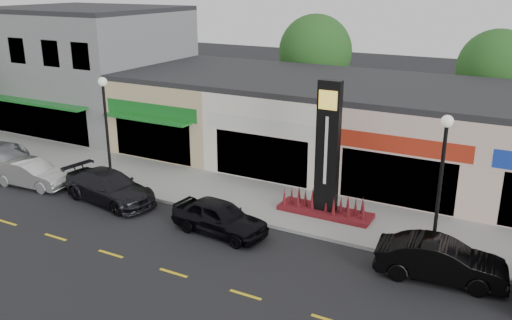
% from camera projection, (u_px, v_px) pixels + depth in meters
% --- Properties ---
extents(ground, '(120.00, 120.00, 0.00)m').
position_uv_depth(ground, '(218.00, 240.00, 22.07)').
color(ground, black).
rests_on(ground, ground).
extents(sidewalk, '(52.00, 4.30, 0.15)m').
position_uv_depth(sidewalk, '(267.00, 201.00, 25.68)').
color(sidewalk, gray).
rests_on(sidewalk, ground).
extents(curb, '(52.00, 0.20, 0.15)m').
position_uv_depth(curb, '(243.00, 219.00, 23.80)').
color(curb, gray).
rests_on(curb, ground).
extents(building_grey_2story, '(12.00, 10.95, 8.30)m').
position_uv_depth(building_grey_2story, '(89.00, 67.00, 38.46)').
color(building_grey_2story, slate).
rests_on(building_grey_2story, ground).
extents(shop_beige, '(7.00, 10.85, 4.80)m').
position_uv_depth(shop_beige, '(200.00, 105.00, 34.71)').
color(shop_beige, tan).
rests_on(shop_beige, ground).
extents(shop_cream, '(7.00, 10.01, 4.80)m').
position_uv_depth(shop_cream, '(300.00, 118.00, 31.56)').
color(shop_cream, silver).
rests_on(shop_cream, ground).
extents(shop_pink_w, '(7.00, 10.01, 4.80)m').
position_uv_depth(shop_pink_w, '(422.00, 134.00, 28.39)').
color(shop_pink_w, beige).
rests_on(shop_pink_w, ground).
extents(tree_rear_west, '(5.20, 5.20, 7.83)m').
position_uv_depth(tree_rear_west, '(315.00, 51.00, 38.48)').
color(tree_rear_west, '#382619').
rests_on(tree_rear_west, ground).
extents(tree_rear_mid, '(4.80, 4.80, 7.29)m').
position_uv_depth(tree_rear_mid, '(497.00, 69.00, 33.16)').
color(tree_rear_mid, '#382619').
rests_on(tree_rear_mid, ground).
extents(lamp_west_near, '(0.44, 0.44, 5.47)m').
position_uv_depth(lamp_west_near, '(106.00, 121.00, 26.67)').
color(lamp_west_near, black).
rests_on(lamp_west_near, sidewalk).
extents(lamp_east_near, '(0.44, 0.44, 5.47)m').
position_uv_depth(lamp_east_near, '(441.00, 173.00, 19.44)').
color(lamp_east_near, black).
rests_on(lamp_east_near, sidewalk).
extents(pylon_sign, '(4.20, 1.30, 6.00)m').
position_uv_depth(pylon_sign, '(327.00, 169.00, 23.49)').
color(pylon_sign, '#58140F').
rests_on(pylon_sign, sidewalk).
extents(car_white_van, '(1.81, 4.28, 1.37)m').
position_uv_depth(car_white_van, '(32.00, 174.00, 27.58)').
color(car_white_van, silver).
rests_on(car_white_van, ground).
extents(car_dark_sedan, '(2.78, 5.31, 1.47)m').
position_uv_depth(car_dark_sedan, '(109.00, 187.00, 25.64)').
color(car_dark_sedan, black).
rests_on(car_dark_sedan, ground).
extents(car_black_sedan, '(2.08, 4.37, 1.44)m').
position_uv_depth(car_black_sedan, '(220.00, 217.00, 22.44)').
color(car_black_sedan, black).
rests_on(car_black_sedan, ground).
extents(car_black_conv, '(2.07, 4.62, 1.47)m').
position_uv_depth(car_black_conv, '(441.00, 261.00, 18.95)').
color(car_black_conv, black).
rests_on(car_black_conv, ground).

